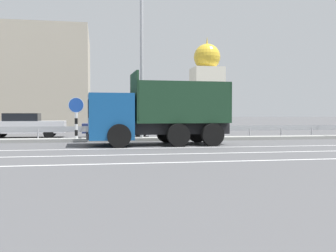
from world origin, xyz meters
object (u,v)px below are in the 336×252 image
at_px(parked_car_3, 118,126).
at_px(dump_truck, 141,119).
at_px(church_tower, 207,86).
at_px(median_road_sign, 76,118).
at_px(parked_car_2, 24,125).
at_px(street_lamp_1, 142,54).

bearing_deg(parked_car_3, dump_truck, 5.81).
xyz_separation_m(parked_car_3, church_tower, (12.02, 21.60, 4.16)).
xyz_separation_m(median_road_sign, parked_car_3, (2.36, 3.55, -0.57)).
bearing_deg(median_road_sign, dump_truck, -42.86).
relative_size(dump_truck, parked_car_3, 1.51).
distance_m(median_road_sign, parked_car_2, 5.32).
relative_size(dump_truck, church_tower, 0.62).
distance_m(parked_car_2, parked_car_3, 5.73).
bearing_deg(parked_car_3, parked_car_2, -96.79).
xyz_separation_m(street_lamp_1, parked_car_2, (-6.86, 4.28, -3.93)).
bearing_deg(dump_truck, parked_car_2, 40.60).
xyz_separation_m(parked_car_2, parked_car_3, (5.71, -0.57, -0.06)).
bearing_deg(church_tower, median_road_sign, -119.77).
xyz_separation_m(dump_truck, church_tower, (11.24, 28.07, 3.62)).
distance_m(dump_truck, church_tower, 30.45).
distance_m(dump_truck, parked_car_3, 6.54).
height_order(dump_truck, street_lamp_1, street_lamp_1).
distance_m(parked_car_2, church_tower, 27.81).
bearing_deg(median_road_sign, parked_car_3, 56.31).
relative_size(street_lamp_1, parked_car_3, 1.88).
height_order(dump_truck, median_road_sign, dump_truck).
distance_m(dump_truck, median_road_sign, 4.30).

